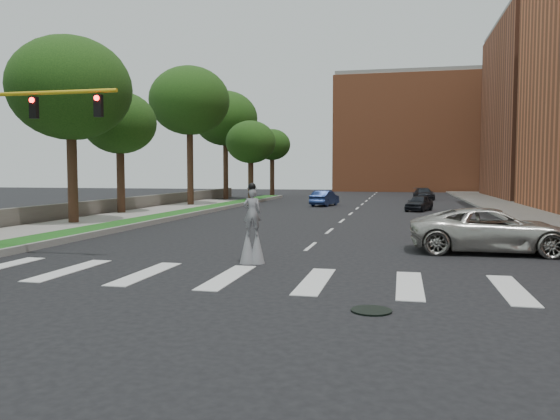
% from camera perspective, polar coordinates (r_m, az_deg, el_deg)
% --- Properties ---
extents(ground_plane, '(160.00, 160.00, 0.00)m').
position_cam_1_polar(ground_plane, '(14.71, -1.92, -7.99)').
color(ground_plane, black).
rests_on(ground_plane, ground).
extents(grass_median, '(2.00, 60.00, 0.25)m').
position_cam_1_polar(grass_median, '(37.26, -11.38, -0.59)').
color(grass_median, '#175217').
rests_on(grass_median, ground).
extents(median_curb, '(0.20, 60.00, 0.28)m').
position_cam_1_polar(median_curb, '(36.84, -9.89, -0.60)').
color(median_curb, gray).
rests_on(median_curb, ground).
extents(sidewalk_left, '(4.00, 60.00, 0.18)m').
position_cam_1_polar(sidewalk_left, '(30.15, -24.42, -2.00)').
color(sidewalk_left, gray).
rests_on(sidewalk_left, ground).
extents(sidewalk_right, '(5.00, 90.00, 0.18)m').
position_cam_1_polar(sidewalk_right, '(40.04, 25.38, -0.64)').
color(sidewalk_right, gray).
rests_on(sidewalk_right, ground).
extents(stone_wall, '(0.50, 56.00, 1.10)m').
position_cam_1_polar(stone_wall, '(41.50, -17.22, 0.36)').
color(stone_wall, '#57514A').
rests_on(stone_wall, ground).
extents(manhole, '(0.90, 0.90, 0.04)m').
position_cam_1_polar(manhole, '(12.32, 9.52, -10.32)').
color(manhole, black).
rests_on(manhole, ground).
extents(building_backdrop, '(26.00, 14.00, 18.00)m').
position_cam_1_polar(building_backdrop, '(92.15, 14.17, 7.58)').
color(building_backdrop, '#C1653C').
rests_on(building_backdrop, ground).
extents(traffic_signal, '(5.30, 0.23, 6.20)m').
position_cam_1_polar(traffic_signal, '(21.61, -25.90, 6.50)').
color(traffic_signal, black).
rests_on(traffic_signal, ground).
extents(stilt_performer, '(0.83, 0.60, 2.70)m').
position_cam_1_polar(stilt_performer, '(18.20, -2.93, -2.45)').
color(stilt_performer, '#382216').
rests_on(stilt_performer, ground).
extents(suv_crossing, '(6.13, 2.88, 1.70)m').
position_cam_1_polar(suv_crossing, '(22.16, 21.34, -1.99)').
color(suv_crossing, '#BBB9B1').
rests_on(suv_crossing, ground).
extents(car_near, '(2.54, 3.95, 1.25)m').
position_cam_1_polar(car_near, '(44.02, 14.34, 0.71)').
color(car_near, black).
rests_on(car_near, ground).
extents(car_mid, '(2.25, 4.39, 1.38)m').
position_cam_1_polar(car_mid, '(49.32, 4.69, 1.24)').
color(car_mid, navy).
rests_on(car_mid, ground).
extents(car_far, '(2.37, 4.68, 1.30)m').
position_cam_1_polar(car_far, '(62.04, 14.79, 1.65)').
color(car_far, black).
rests_on(car_far, ground).
extents(tree_2, '(6.84, 6.84, 10.67)m').
position_cam_1_polar(tree_2, '(33.61, -21.08, 11.73)').
color(tree_2, '#382216').
rests_on(tree_2, ground).
extents(tree_3, '(5.16, 5.16, 8.72)m').
position_cam_1_polar(tree_3, '(40.56, -16.41, 8.67)').
color(tree_3, '#382216').
rests_on(tree_3, ground).
extents(tree_4, '(7.04, 7.04, 12.29)m').
position_cam_1_polar(tree_4, '(49.31, -9.44, 11.16)').
color(tree_4, '#382216').
rests_on(tree_4, ground).
extents(tree_5, '(7.18, 7.18, 12.08)m').
position_cam_1_polar(tree_5, '(61.92, -5.73, 9.48)').
color(tree_5, '#382216').
rests_on(tree_5, ground).
extents(tree_6, '(5.05, 5.05, 8.22)m').
position_cam_1_polar(tree_6, '(55.46, -3.08, 7.07)').
color(tree_6, '#382216').
rests_on(tree_6, ground).
extents(tree_7, '(4.54, 4.54, 8.38)m').
position_cam_1_polar(tree_7, '(68.28, -0.83, 6.79)').
color(tree_7, '#382216').
rests_on(tree_7, ground).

